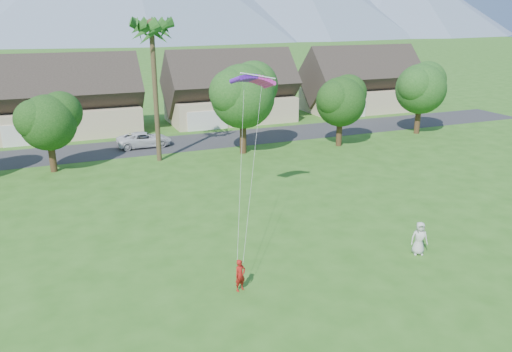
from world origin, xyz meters
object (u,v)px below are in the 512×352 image
parked_car (144,139)px  parafoil_kite (253,78)px  kite_flyer (240,275)px  watcher (419,238)px

parked_car → parafoil_kite: (3.76, -20.07, 8.14)m
kite_flyer → parafoil_kite: 13.17m
parked_car → watcher: bearing=-162.0°
kite_flyer → parafoil_kite: bearing=46.9°
watcher → parafoil_kite: size_ratio=0.60×
watcher → parked_car: size_ratio=0.35×
watcher → parked_car: watcher is taller
parked_car → parafoil_kite: parafoil_kite is taller
kite_flyer → parked_car: size_ratio=0.30×
watcher → parafoil_kite: 13.80m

